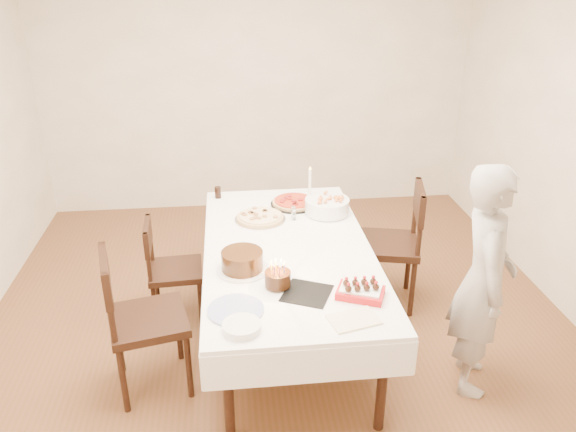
{
  "coord_description": "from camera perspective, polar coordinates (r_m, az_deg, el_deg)",
  "views": [
    {
      "loc": [
        -0.33,
        -3.42,
        2.56
      ],
      "look_at": [
        0.05,
        -0.03,
        0.99
      ],
      "focal_mm": 35.0,
      "sensor_mm": 36.0,
      "label": 1
    }
  ],
  "objects": [
    {
      "name": "chair_left_savory",
      "position": [
        4.34,
        -11.33,
        -5.45
      ],
      "size": [
        0.45,
        0.45,
        0.83
      ],
      "primitive_type": null,
      "rotation": [
        0.0,
        0.0,
        3.2
      ],
      "color": "black",
      "rests_on": "floor"
    },
    {
      "name": "pizza_pepperoni",
      "position": [
        4.52,
        0.6,
        1.4
      ],
      "size": [
        0.42,
        0.42,
        0.04
      ],
      "primitive_type": "cylinder",
      "rotation": [
        0.0,
        0.0,
        0.13
      ],
      "color": "red",
      "rests_on": "dining_table"
    },
    {
      "name": "chair_right_savory",
      "position": [
        4.49,
        10.03,
        -2.89
      ],
      "size": [
        0.63,
        0.63,
        1.02
      ],
      "primitive_type": null,
      "rotation": [
        0.0,
        0.0,
        -0.23
      ],
      "color": "black",
      "rests_on": "floor"
    },
    {
      "name": "pizza_white",
      "position": [
        4.26,
        -2.84,
        -0.15
      ],
      "size": [
        0.4,
        0.4,
        0.04
      ],
      "primitive_type": "cylinder",
      "rotation": [
        0.0,
        0.0,
        0.03
      ],
      "color": "beige",
      "rests_on": "dining_table"
    },
    {
      "name": "dining_table",
      "position": [
        4.05,
        -0.0,
        -7.94
      ],
      "size": [
        1.59,
        2.34,
        0.75
      ],
      "primitive_type": "cube",
      "rotation": [
        0.0,
        0.0,
        0.22
      ],
      "color": "white",
      "rests_on": "floor"
    },
    {
      "name": "chair_left_dessert",
      "position": [
        3.68,
        -13.99,
        -10.23
      ],
      "size": [
        0.61,
        0.61,
        1.0
      ],
      "primitive_type": null,
      "rotation": [
        0.0,
        0.0,
        3.36
      ],
      "color": "black",
      "rests_on": "floor"
    },
    {
      "name": "cola_glass",
      "position": [
        4.68,
        -7.13,
        2.39
      ],
      "size": [
        0.06,
        0.06,
        0.1
      ],
      "primitive_type": "cylinder",
      "rotation": [
        0.0,
        0.0,
        -0.22
      ],
      "color": "black",
      "rests_on": "dining_table"
    },
    {
      "name": "taper_candle",
      "position": [
        4.39,
        2.23,
        2.89
      ],
      "size": [
        0.1,
        0.1,
        0.36
      ],
      "primitive_type": "cylinder",
      "rotation": [
        0.0,
        0.0,
        -0.3
      ],
      "color": "white",
      "rests_on": "dining_table"
    },
    {
      "name": "strawberry_box",
      "position": [
        3.35,
        7.38,
        -7.59
      ],
      "size": [
        0.32,
        0.27,
        0.07
      ],
      "primitive_type": null,
      "rotation": [
        0.0,
        0.0,
        -0.41
      ],
      "color": "red",
      "rests_on": "dining_table"
    },
    {
      "name": "layer_cake",
      "position": [
        3.58,
        -4.67,
        -4.58
      ],
      "size": [
        0.44,
        0.44,
        0.13
      ],
      "primitive_type": "cylinder",
      "rotation": [
        0.0,
        0.0,
        0.4
      ],
      "color": "#381F0E",
      "rests_on": "dining_table"
    },
    {
      "name": "floor",
      "position": [
        4.28,
        -0.69,
        -12.0
      ],
      "size": [
        5.0,
        5.0,
        0.0
      ],
      "primitive_type": "plane",
      "color": "brown",
      "rests_on": "ground"
    },
    {
      "name": "wall_back",
      "position": [
        6.05,
        -3.19,
        13.15
      ],
      "size": [
        4.5,
        0.04,
        2.7
      ],
      "primitive_type": "cube",
      "color": "#F6E5CF",
      "rests_on": "floor"
    },
    {
      "name": "birthday_cake",
      "position": [
        3.38,
        -1.05,
        -5.89
      ],
      "size": [
        0.17,
        0.17,
        0.15
      ],
      "primitive_type": "cylinder",
      "rotation": [
        0.0,
        0.0,
        0.09
      ],
      "color": "#361D0E",
      "rests_on": "dining_table"
    },
    {
      "name": "plate_stack",
      "position": [
        3.06,
        -4.72,
        -11.15
      ],
      "size": [
        0.27,
        0.27,
        0.04
      ],
      "primitive_type": "cylinder",
      "rotation": [
        0.0,
        0.0,
        0.33
      ],
      "color": "white",
      "rests_on": "dining_table"
    },
    {
      "name": "china_plate",
      "position": [
        3.22,
        -5.34,
        -9.47
      ],
      "size": [
        0.35,
        0.35,
        0.01
      ],
      "primitive_type": "cylinder",
      "rotation": [
        0.0,
        0.0,
        -0.08
      ],
      "color": "white",
      "rests_on": "dining_table"
    },
    {
      "name": "box_lid",
      "position": [
        3.16,
        6.69,
        -10.5
      ],
      "size": [
        0.31,
        0.24,
        0.02
      ],
      "primitive_type": "cube",
      "rotation": [
        0.0,
        0.0,
        0.26
      ],
      "color": "beige",
      "rests_on": "dining_table"
    },
    {
      "name": "pasta_bowl",
      "position": [
        4.36,
        3.98,
        1.05
      ],
      "size": [
        0.39,
        0.39,
        0.11
      ],
      "primitive_type": "cylinder",
      "rotation": [
        0.0,
        0.0,
        0.16
      ],
      "color": "white",
      "rests_on": "dining_table"
    },
    {
      "name": "cake_board",
      "position": [
        3.36,
        1.93,
        -7.88
      ],
      "size": [
        0.36,
        0.36,
        0.01
      ],
      "primitive_type": "cube",
      "rotation": [
        0.0,
        0.0,
        -0.43
      ],
      "color": "black",
      "rests_on": "dining_table"
    },
    {
      "name": "person",
      "position": [
        3.67,
        19.23,
        -6.25
      ],
      "size": [
        0.51,
        0.64,
        1.52
      ],
      "primitive_type": "imported",
      "rotation": [
        0.0,
        0.0,
        1.28
      ],
      "color": "#9E9A95",
      "rests_on": "floor"
    },
    {
      "name": "red_placemat",
      "position": [
        4.51,
        4.24,
        0.99
      ],
      "size": [
        0.29,
        0.29,
        0.01
      ],
      "primitive_type": "cube",
      "rotation": [
        0.0,
        0.0,
        0.38
      ],
      "color": "#B21E1E",
      "rests_on": "dining_table"
    },
    {
      "name": "shaker_pair",
      "position": [
        4.25,
        0.61,
        0.18
      ],
      "size": [
        0.09,
        0.09,
        0.09
      ],
      "primitive_type": null,
      "rotation": [
        0.0,
        0.0,
        -0.21
      ],
      "color": "white",
      "rests_on": "dining_table"
    }
  ]
}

